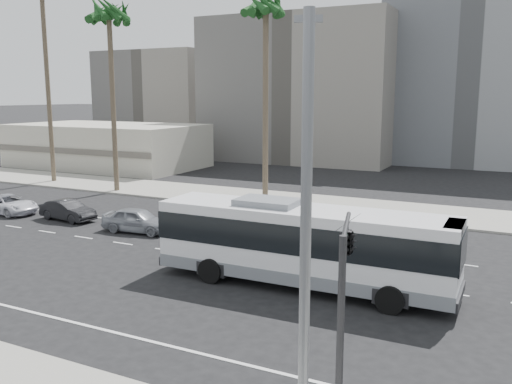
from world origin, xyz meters
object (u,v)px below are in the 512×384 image
Objects in this scene: car_a at (137,220)px; traffic_signal at (347,244)px; city_bus at (303,242)px; streetlight_corner at (306,220)px; car_b at (68,210)px; car_c at (8,204)px; palm_near at (266,11)px; palm_mid at (109,18)px.

traffic_signal reaches higher than car_a.
streetlight_corner reaches higher than city_bus.
city_bus is 3.15× the size of car_b.
car_c is 0.30× the size of palm_near.
streetlight_corner is at bearing -115.03° from car_c.
palm_near is (14.86, 11.91, 13.91)m from car_c.
car_b is at bearing -128.84° from palm_near.
streetlight_corner is at bearing -63.06° from palm_near.
car_c is 0.29× the size of palm_mid.
city_bus is 22.96m from palm_near.
car_c is (-5.50, -0.28, -0.03)m from car_b.
traffic_signal reaches higher than city_bus.
car_c is at bearing 168.74° from city_bus.
car_b is 0.26× the size of palm_near.
city_bus is 13.17m from streetlight_corner.
streetlight_corner is 4.23m from traffic_signal.
traffic_signal reaches higher than car_c.
car_a is at bearing 115.80° from streetlight_corner.
traffic_signal is at bearing -59.94° from palm_near.
car_b is at bearing -66.49° from palm_mid.
car_a is at bearing 160.14° from city_bus.
car_b is (-19.08, 4.94, -1.31)m from city_bus.
palm_near is at bearing 105.75° from traffic_signal.
palm_mid reaches higher than traffic_signal.
streetlight_corner is at bearing -43.54° from palm_mid.
car_b is 29.43m from streetlight_corner.
palm_mid is (-27.82, 22.77, 10.30)m from traffic_signal.
car_c is at bearing -141.29° from palm_near.
city_bus is 30.64m from palm_mid.
city_bus is 25.06m from car_c.
car_a reaches higher than car_b.
streetlight_corner is 39.75m from palm_mid.
streetlight_corner reaches higher than traffic_signal.
palm_near reaches higher than car_b.
car_c is at bearing 142.49° from traffic_signal.
traffic_signal is 37.40m from palm_mid.
palm_mid is (-13.75, -1.53, 0.15)m from palm_near.
car_b is 0.40× the size of streetlight_corner.
city_bus is 1.27× the size of streetlight_corner.
palm_near is (-9.72, 16.57, 12.57)m from city_bus.
car_a is (-12.77, 4.48, -1.24)m from city_bus.
car_c is at bearing -96.10° from palm_mid.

